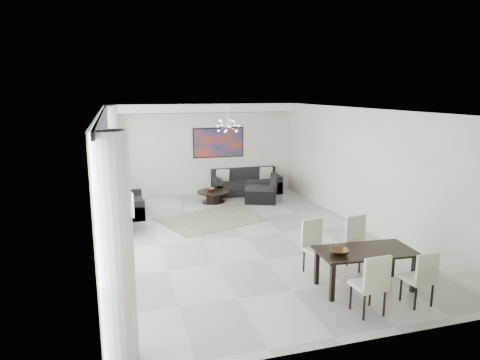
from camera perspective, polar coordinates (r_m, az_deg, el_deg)
name	(u,v)px	position (r m, az deg, el deg)	size (l,w,h in m)	color
room_shell	(263,174)	(9.73, 3.07, 0.83)	(6.00, 9.00, 2.90)	#A8A39B
window_wall	(111,182)	(9.19, -16.83, -0.20)	(0.37, 8.95, 2.90)	white
soffit	(204,108)	(13.59, -4.84, 9.53)	(5.98, 0.40, 0.26)	white
painting	(219,143)	(13.96, -2.88, 5.00)	(1.68, 0.04, 0.98)	#A63617
chandelier	(228,126)	(11.94, -1.63, 7.24)	(0.66, 0.66, 0.71)	silver
rug	(211,220)	(11.22, -3.94, -5.29)	(2.43, 1.87, 0.01)	black
coffee_table	(213,196)	(12.92, -3.59, -2.13)	(0.97, 0.97, 0.34)	black
bowl_coffee	(211,190)	(12.92, -3.85, -1.29)	(0.25, 0.25, 0.08)	brown
sofa_main	(246,185)	(14.02, 0.83, -0.67)	(2.19, 0.90, 0.80)	black
loveseat	(126,206)	(11.99, -14.96, -3.33)	(0.84, 1.48, 0.74)	black
armchair	(262,192)	(13.00, 3.01, -1.65)	(1.21, 1.23, 0.81)	black
side_table	(121,189)	(13.48, -15.63, -1.22)	(0.39, 0.39, 0.54)	black
tv_console	(118,222)	(10.67, -15.90, -5.41)	(0.40, 1.43, 0.45)	black
television	(124,201)	(10.49, -15.18, -2.78)	(0.99, 0.13, 0.57)	gray
dining_table	(365,255)	(7.59, 16.35, -9.58)	(1.69, 0.92, 0.68)	black
dining_chair_sw	(372,281)	(6.75, 17.24, -12.74)	(0.46, 0.46, 0.97)	#BEB69E
dining_chair_se	(422,275)	(7.31, 23.10, -11.60)	(0.44, 0.44, 0.90)	#BEB69E
dining_chair_nw	(315,242)	(8.06, 9.96, -8.20)	(0.54, 0.54, 0.98)	#BEB69E
dining_chair_ne	(359,238)	(8.49, 15.53, -7.47)	(0.50, 0.50, 0.97)	#BEB69E
bowl_dining	(339,252)	(7.27, 13.09, -9.29)	(0.32, 0.32, 0.08)	brown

